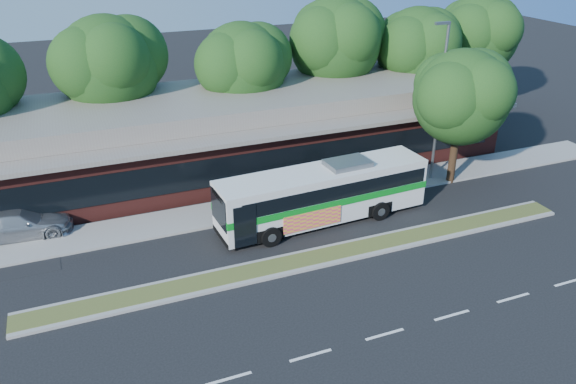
{
  "coord_description": "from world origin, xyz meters",
  "views": [
    {
      "loc": [
        -9.4,
        -18.86,
        13.84
      ],
      "look_at": [
        -0.37,
        3.72,
        2.0
      ],
      "focal_mm": 35.0,
      "sensor_mm": 36.0,
      "label": 1
    }
  ],
  "objects_px": {
    "lamp_post": "(439,99)",
    "sedan": "(18,223)",
    "sidewalk_tree": "(466,94)",
    "transit_bus": "(324,190)"
  },
  "relations": [
    {
      "from": "transit_bus",
      "to": "sedan",
      "type": "height_order",
      "value": "transit_bus"
    },
    {
      "from": "sedan",
      "to": "transit_bus",
      "type": "bearing_deg",
      "value": -101.7
    },
    {
      "from": "transit_bus",
      "to": "sidewalk_tree",
      "type": "relative_size",
      "value": 1.43
    },
    {
      "from": "lamp_post",
      "to": "sedan",
      "type": "bearing_deg",
      "value": 175.38
    },
    {
      "from": "lamp_post",
      "to": "sidewalk_tree",
      "type": "height_order",
      "value": "lamp_post"
    },
    {
      "from": "lamp_post",
      "to": "sedan",
      "type": "xyz_separation_m",
      "value": [
        -22.27,
        1.8,
        -4.19
      ]
    },
    {
      "from": "lamp_post",
      "to": "sidewalk_tree",
      "type": "distance_m",
      "value": 1.45
    },
    {
      "from": "lamp_post",
      "to": "sedan",
      "type": "relative_size",
      "value": 1.84
    },
    {
      "from": "sedan",
      "to": "sidewalk_tree",
      "type": "bearing_deg",
      "value": -91.82
    },
    {
      "from": "lamp_post",
      "to": "transit_bus",
      "type": "bearing_deg",
      "value": -164.6
    }
  ]
}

